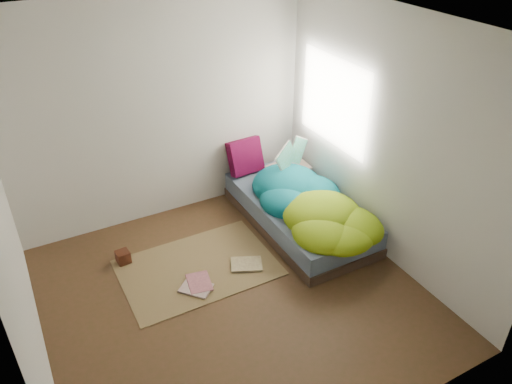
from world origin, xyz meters
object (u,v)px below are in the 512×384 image
(pillow_magenta, at_px, (245,156))
(floor_book_a, at_px, (191,296))
(bed, at_px, (299,213))
(wooden_box, at_px, (123,257))
(floor_book_b, at_px, (188,285))
(open_book, at_px, (293,146))

(pillow_magenta, bearing_deg, floor_book_a, -138.47)
(bed, xyz_separation_m, pillow_magenta, (-0.23, 0.91, 0.39))
(pillow_magenta, xyz_separation_m, wooden_box, (-1.80, -0.62, -0.48))
(pillow_magenta, distance_m, floor_book_b, 1.95)
(pillow_magenta, bearing_deg, bed, -81.01)
(pillow_magenta, xyz_separation_m, floor_book_a, (-1.37, -1.46, -0.53))
(wooden_box, relative_size, floor_book_b, 0.44)
(open_book, bearing_deg, floor_book_a, -174.35)
(wooden_box, bearing_deg, floor_book_a, -62.52)
(floor_book_a, bearing_deg, bed, -22.94)
(wooden_box, height_order, floor_book_a, wooden_box)
(open_book, bearing_deg, bed, -131.90)
(floor_book_b, bearing_deg, wooden_box, 134.50)
(open_book, xyz_separation_m, wooden_box, (-2.17, -0.10, -0.75))
(bed, distance_m, wooden_box, 2.06)
(bed, xyz_separation_m, floor_book_b, (-1.57, -0.40, -0.14))
(floor_book_a, bearing_deg, pillow_magenta, 5.05)
(floor_book_a, bearing_deg, open_book, -13.33)
(wooden_box, xyz_separation_m, floor_book_b, (0.46, -0.69, -0.05))
(open_book, height_order, floor_book_b, open_book)
(pillow_magenta, relative_size, wooden_box, 3.23)
(bed, relative_size, pillow_magenta, 4.59)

